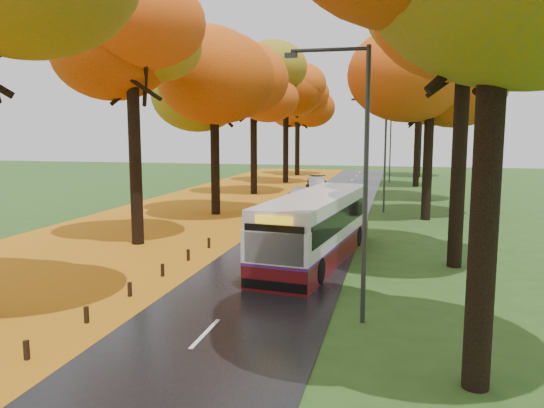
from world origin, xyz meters
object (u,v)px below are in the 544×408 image
(car_white, at_px, (299,195))
(bus, at_px, (317,225))
(streetlamp_mid, at_px, (382,144))
(car_silver, at_px, (316,185))
(streetlamp_far, at_px, (388,139))
(streetlamp_near, at_px, (357,163))
(car_dark, at_px, (317,184))

(car_white, bearing_deg, bus, -74.31)
(streetlamp_mid, xyz_separation_m, car_white, (-6.30, 3.08, -4.01))
(bus, distance_m, car_silver, 25.88)
(streetlamp_far, bearing_deg, streetlamp_near, -90.00)
(streetlamp_mid, distance_m, car_dark, 14.20)
(streetlamp_near, distance_m, car_silver, 33.69)
(streetlamp_near, xyz_separation_m, streetlamp_far, (0.00, 44.00, 0.00))
(streetlamp_mid, relative_size, streetlamp_far, 1.00)
(car_white, relative_size, car_dark, 0.85)
(streetlamp_near, xyz_separation_m, bus, (-2.23, 7.31, -3.18))
(streetlamp_far, distance_m, car_dark, 12.41)
(car_silver, distance_m, car_dark, 1.21)
(streetlamp_mid, bearing_deg, streetlamp_far, 90.00)
(car_dark, bearing_deg, streetlamp_near, -85.54)
(car_white, distance_m, car_dark, 9.01)
(streetlamp_mid, relative_size, car_dark, 1.74)
(car_white, bearing_deg, car_silver, 91.76)
(streetlamp_far, relative_size, car_silver, 1.94)
(car_silver, bearing_deg, car_dark, 83.68)
(streetlamp_far, relative_size, car_dark, 1.74)
(streetlamp_far, height_order, car_silver, streetlamp_far)
(streetlamp_far, distance_m, car_silver, 13.32)
(streetlamp_near, height_order, car_white, streetlamp_near)
(car_silver, bearing_deg, streetlamp_near, -92.40)
(streetlamp_near, bearing_deg, bus, 106.95)
(streetlamp_near, height_order, car_silver, streetlamp_near)
(streetlamp_near, relative_size, bus, 0.72)
(car_dark, bearing_deg, streetlamp_mid, -68.49)
(streetlamp_far, height_order, car_white, streetlamp_far)
(streetlamp_far, xyz_separation_m, car_dark, (-6.30, -9.92, -4.01))
(streetlamp_mid, height_order, car_silver, streetlamp_mid)
(streetlamp_mid, distance_m, car_white, 8.07)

